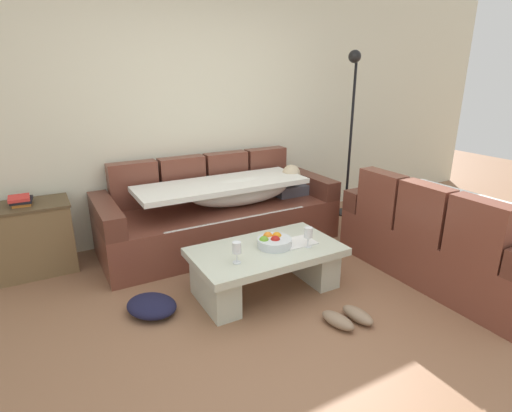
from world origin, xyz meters
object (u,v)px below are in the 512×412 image
Objects in this scene: crumpled_garment at (152,306)px; couch_along_wall at (223,213)px; floor_lamp at (351,126)px; book_stack_on_cabinet at (21,200)px; pair_of_shoes at (348,318)px; side_cabinet at (30,239)px; fruit_bowl at (274,241)px; wine_glass_near_right at (308,233)px; open_magazine at (298,242)px; wine_glass_near_left at (237,248)px; couch_near_window at (448,240)px; coffee_table at (266,264)px.

couch_along_wall is at bearing 42.78° from crumpled_garment.
couch_along_wall is at bearing -179.15° from floor_lamp.
book_stack_on_cabinet is 2.86m from pair_of_shoes.
book_stack_on_cabinet is at bearing 170.30° from side_cabinet.
wine_glass_near_right is (0.24, -0.14, 0.07)m from fruit_bowl.
crumpled_garment is (-1.23, 0.27, -0.44)m from wine_glass_near_right.
floor_lamp is at bearing 39.80° from wine_glass_near_right.
open_magazine is at bearing -143.08° from floor_lamp.
floor_lamp reaches higher than wine_glass_near_left.
pair_of_shoes is at bearing -130.28° from floor_lamp.
couch_along_wall and couch_near_window have the same top height.
floor_lamp reaches higher than couch_along_wall.
wine_glass_near_left is 2.52m from floor_lamp.
couch_along_wall is 14.42× the size of wine_glass_near_left.
coffee_table is at bearing -37.98° from book_stack_on_cabinet.
fruit_bowl is 2.16m from floor_lamp.
wine_glass_near_left is 1.97m from book_stack_on_cabinet.
floor_lamp is (1.49, 1.24, 0.62)m from wine_glass_near_right.
couch_near_window is (1.42, -1.61, 0.00)m from couch_along_wall.
book_stack_on_cabinet is 0.66× the size of pair_of_shoes.
fruit_bowl is 0.84× the size of pair_of_shoes.
coffee_table is 0.20m from fruit_bowl.
crumpled_garment is at bearing -57.64° from side_cabinet.
coffee_table is 1.67× the size of side_cabinet.
fruit_bowl reaches higher than open_magazine.
crumpled_garment is at bearing 172.91° from fruit_bowl.
wine_glass_near_right is 1.33m from crumpled_garment.
open_magazine is (-1.25, 0.50, 0.05)m from couch_near_window.
wine_glass_near_right is (0.31, -0.14, 0.26)m from coffee_table.
open_magazine is 1.26m from crumpled_garment.
wine_glass_near_right is at bearing -36.02° from book_stack_on_cabinet.
side_cabinet is at bearing -9.70° from book_stack_on_cabinet.
fruit_bowl is 0.22m from open_magazine.
couch_near_window reaches higher than open_magazine.
fruit_bowl is 1.69× the size of wine_glass_near_left.
coffee_table is 0.43m from wine_glass_near_right.
couch_along_wall is 7.16× the size of pair_of_shoes.
couch_along_wall is at bearing 41.41° from couch_near_window.
crumpled_garment is (-1.20, 0.82, 0.01)m from pair_of_shoes.
wine_glass_near_right is 0.09× the size of floor_lamp.
crumpled_garment is at bearing 157.72° from wine_glass_near_left.
wine_glass_near_left is 0.94m from pair_of_shoes.
open_magazine is (0.28, -0.03, 0.15)m from coffee_table.
wine_glass_near_left is 0.76× the size of book_stack_on_cabinet.
side_cabinet is 0.37× the size of floor_lamp.
book_stack_on_cabinet is (-1.96, 1.34, 0.29)m from open_magazine.
fruit_bowl is 0.39× the size of side_cabinet.
wine_glass_near_left reaches higher than crumpled_garment.
couch_near_window is at bearing -19.17° from coffee_table.
fruit_bowl is at bearing -36.69° from book_stack_on_cabinet.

